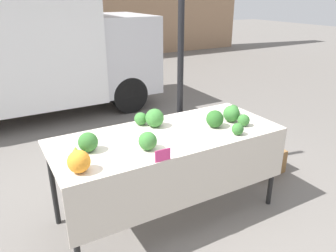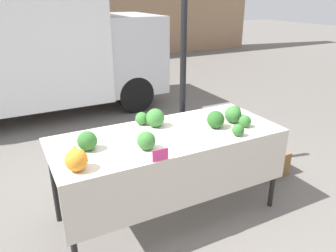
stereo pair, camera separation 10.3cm
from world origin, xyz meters
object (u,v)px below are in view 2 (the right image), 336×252
at_px(orange_cauliflower, 76,160).
at_px(price_sign, 160,155).
at_px(parked_truck, 24,48).
at_px(produce_crate, 266,162).

xyz_separation_m(orange_cauliflower, price_sign, (0.62, -0.15, -0.04)).
relative_size(parked_truck, price_sign, 33.65).
xyz_separation_m(parked_truck, orange_cauliflower, (-0.05, -4.12, -0.25)).
distance_m(price_sign, produce_crate, 2.04).
bearing_deg(price_sign, produce_crate, 18.69).
xyz_separation_m(price_sign, produce_crate, (1.77, 0.60, -0.80)).
height_order(parked_truck, orange_cauliflower, parked_truck).
bearing_deg(orange_cauliflower, parked_truck, 89.26).
xyz_separation_m(parked_truck, price_sign, (0.57, -4.28, -0.28)).
height_order(orange_cauliflower, price_sign, orange_cauliflower).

